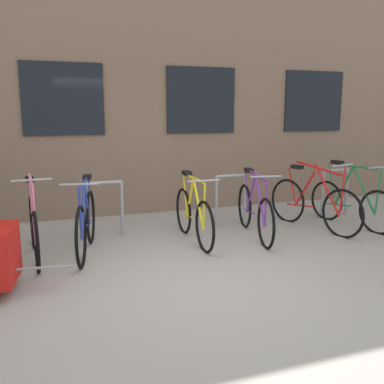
# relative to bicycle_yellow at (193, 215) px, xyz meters

# --- Properties ---
(ground_plane) EXTENTS (42.00, 42.00, 0.00)m
(ground_plane) POSITION_rel_bicycle_yellow_xyz_m (-0.40, -1.33, -0.38)
(ground_plane) COLOR #9E998E
(storefront_building) EXTENTS (28.00, 5.89, 5.95)m
(storefront_building) POSITION_rel_bicycle_yellow_xyz_m (-0.40, 4.80, 2.59)
(storefront_building) COLOR #7A604C
(storefront_building) RESTS_ON ground
(bike_rack) EXTENTS (6.55, 0.05, 0.84)m
(bike_rack) POSITION_rel_bicycle_yellow_xyz_m (-0.16, 0.57, 0.12)
(bike_rack) COLOR gray
(bike_rack) RESTS_ON ground
(bicycle_yellow) EXTENTS (0.44, 1.66, 0.99)m
(bicycle_yellow) POSITION_rel_bicycle_yellow_xyz_m (0.00, 0.00, 0.00)
(bicycle_yellow) COLOR black
(bicycle_yellow) RESTS_ON ground
(bicycle_red) EXTENTS (0.58, 1.79, 1.09)m
(bicycle_red) POSITION_rel_bicycle_yellow_xyz_m (2.00, 0.00, 0.02)
(bicycle_red) COLOR black
(bicycle_red) RESTS_ON ground
(bicycle_blue) EXTENTS (0.52, 1.70, 1.01)m
(bicycle_blue) POSITION_rel_bicycle_yellow_xyz_m (-1.48, -0.03, 0.02)
(bicycle_blue) COLOR black
(bicycle_blue) RESTS_ON ground
(bicycle_purple) EXTENTS (0.51, 1.77, 1.00)m
(bicycle_purple) POSITION_rel_bicycle_yellow_xyz_m (0.94, -0.06, 0.00)
(bicycle_purple) COLOR black
(bicycle_purple) RESTS_ON ground
(bicycle_green) EXTENTS (0.48, 1.67, 1.05)m
(bicycle_green) POSITION_rel_bicycle_yellow_xyz_m (2.67, -0.06, 0.00)
(bicycle_green) COLOR black
(bicycle_green) RESTS_ON ground
(bicycle_pink) EXTENTS (0.44, 1.68, 1.09)m
(bicycle_pink) POSITION_rel_bicycle_yellow_xyz_m (-2.12, -0.01, 0.02)
(bicycle_pink) COLOR black
(bicycle_pink) RESTS_ON ground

